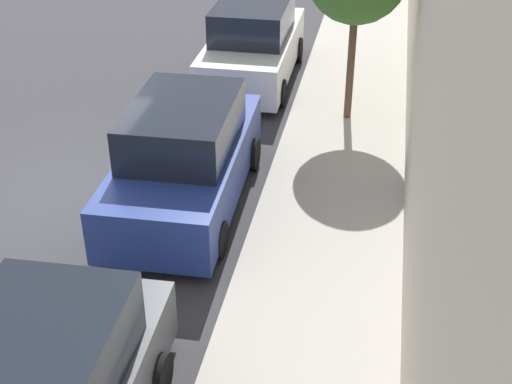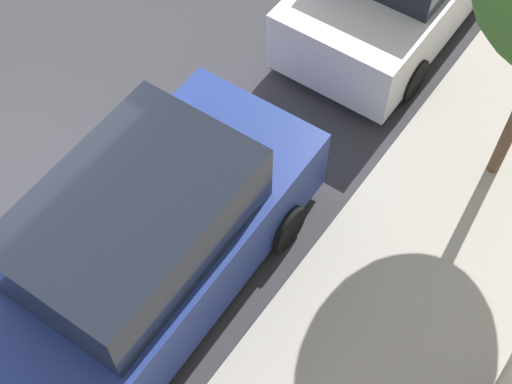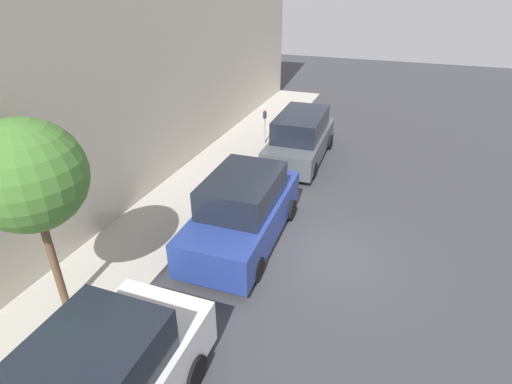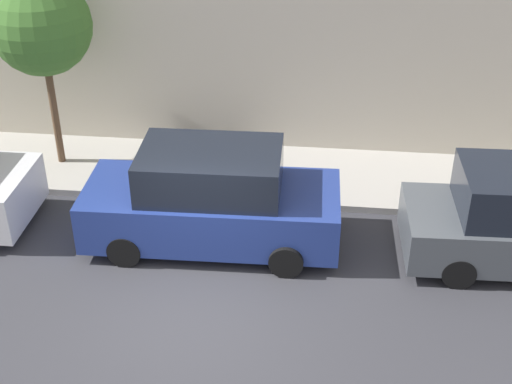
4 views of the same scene
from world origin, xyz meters
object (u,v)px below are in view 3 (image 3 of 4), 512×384
(parked_minivan_nearest, at_px, (300,137))
(parked_suv_second, at_px, (243,211))
(street_tree, at_px, (28,176))
(parking_meter_near, at_px, (265,124))

(parked_minivan_nearest, height_order, parked_suv_second, parked_suv_second)
(parked_suv_second, height_order, street_tree, street_tree)
(parked_minivan_nearest, height_order, street_tree, street_tree)
(parking_meter_near, distance_m, street_tree, 11.05)
(parked_suv_second, relative_size, parking_meter_near, 3.31)
(parked_minivan_nearest, bearing_deg, parked_suv_second, 89.86)
(street_tree, bearing_deg, parked_minivan_nearest, -104.71)
(parking_meter_near, bearing_deg, parked_suv_second, 104.53)
(parked_minivan_nearest, bearing_deg, parking_meter_near, -23.74)
(parked_minivan_nearest, relative_size, parking_meter_near, 3.39)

